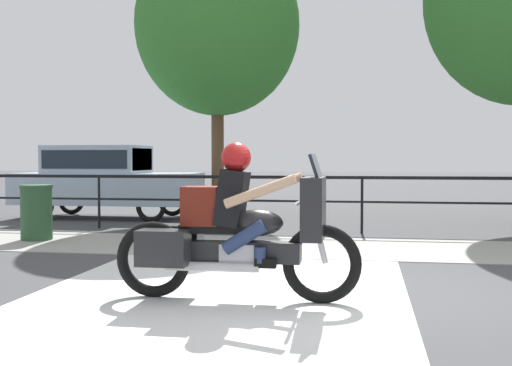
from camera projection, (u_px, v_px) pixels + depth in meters
The scene contains 8 objects.
ground_plane at pixel (359, 296), 6.41m from camera, with size 120.00×120.00×0.00m, color #424244.
sidewalk_band at pixel (361, 248), 9.76m from camera, with size 44.00×2.40×0.01m, color #99968E.
crosswalk_band at pixel (218, 295), 6.44m from camera, with size 3.76×6.00×0.01m, color silver.
fence_railing at pixel (362, 188), 11.71m from camera, with size 36.00×0.05×1.05m.
motorcycle at pixel (235, 230), 6.19m from camera, with size 2.42×0.76×1.53m.
parked_car at pixel (104, 177), 14.76m from camera, with size 4.16×1.68×1.67m.
trash_bin at pixel (36, 212), 10.75m from camera, with size 0.54×0.54×0.93m.
tree_behind_car at pixel (217, 25), 14.87m from camera, with size 3.81×3.81×6.57m.
Camera 1 is at (0.06, -6.44, 1.37)m, focal length 45.00 mm.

